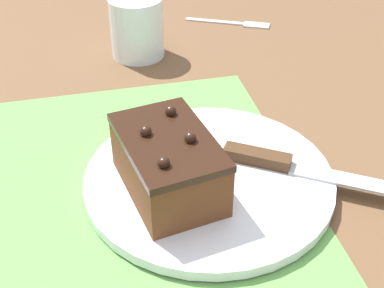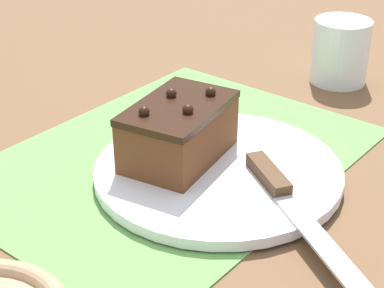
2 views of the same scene
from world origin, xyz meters
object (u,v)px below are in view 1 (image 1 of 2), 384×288
chocolate_cake (168,164)px  dessert_fork (235,23)px  serving_knife (292,166)px  drinking_glass (137,27)px  cake_plate (208,177)px

chocolate_cake → dessert_fork: size_ratio=1.03×
serving_knife → drinking_glass: 0.37m
drinking_glass → dessert_fork: bearing=113.1°
dessert_fork → drinking_glass: bearing=-41.3°
serving_knife → cake_plate: bearing=-66.2°
cake_plate → dessert_fork: 0.44m
chocolate_cake → serving_knife: size_ratio=0.69×
cake_plate → drinking_glass: (-0.33, -0.03, 0.04)m
cake_plate → chocolate_cake: bearing=-72.7°
cake_plate → dessert_fork: size_ratio=1.93×
serving_knife → dessert_fork: bearing=-155.8°
chocolate_cake → drinking_glass: size_ratio=1.57×
serving_knife → drinking_glass: bearing=-128.1°
drinking_glass → dessert_fork: drinking_glass is taller
cake_plate → serving_knife: size_ratio=1.29×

